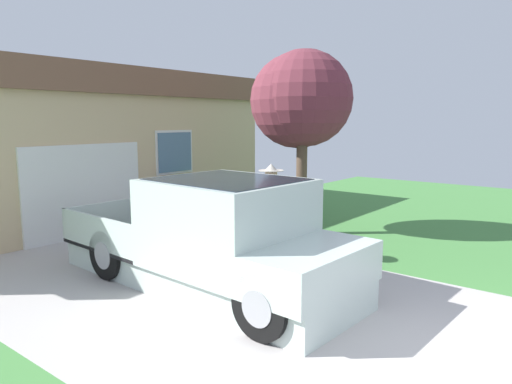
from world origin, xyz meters
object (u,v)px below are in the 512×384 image
at_px(handbag, 282,258).
at_px(wheeled_trash_bin, 181,200).
at_px(front_yard_tree, 299,101).
at_px(pickup_truck, 220,240).
at_px(house_with_garage, 38,144).
at_px(person_with_hat, 271,206).

xyz_separation_m(handbag, wheeled_trash_bin, (1.34, 4.03, 0.44)).
bearing_deg(front_yard_tree, wheeled_trash_bin, 107.98).
bearing_deg(handbag, pickup_truck, 179.50).
relative_size(pickup_truck, wheeled_trash_bin, 5.06).
relative_size(house_with_garage, wheeled_trash_bin, 10.80).
height_order(pickup_truck, person_with_hat, person_with_hat).
height_order(pickup_truck, house_with_garage, house_with_garage).
relative_size(pickup_truck, house_with_garage, 0.47).
distance_m(person_with_hat, handbag, 0.94).
height_order(person_with_hat, house_with_garage, house_with_garage).
bearing_deg(person_with_hat, handbag, 62.59).
xyz_separation_m(pickup_truck, person_with_hat, (1.64, 0.28, 0.25)).
bearing_deg(house_with_garage, wheeled_trash_bin, -65.92).
distance_m(house_with_garage, front_yard_tree, 7.14).
bearing_deg(front_yard_tree, pickup_truck, -163.40).
relative_size(person_with_hat, house_with_garage, 0.16).
height_order(person_with_hat, front_yard_tree, front_yard_tree).
height_order(pickup_truck, front_yard_tree, front_yard_tree).
distance_m(handbag, wheeled_trash_bin, 4.27).
xyz_separation_m(pickup_truck, house_with_garage, (1.26, 7.72, 1.14)).
bearing_deg(pickup_truck, handbag, -177.73).
bearing_deg(front_yard_tree, house_with_garage, 111.48).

